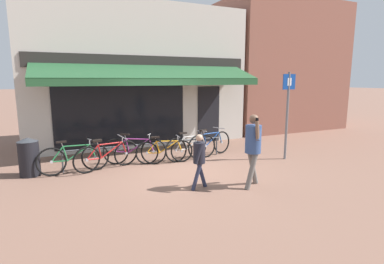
% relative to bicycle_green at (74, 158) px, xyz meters
% --- Properties ---
extents(ground_plane, '(160.00, 160.00, 0.00)m').
position_rel_bicycle_green_xyz_m(ground_plane, '(2.54, -0.89, -0.38)').
color(ground_plane, brown).
extents(shop_front, '(7.90, 4.42, 4.99)m').
position_rel_bicycle_green_xyz_m(shop_front, '(2.58, 3.57, 2.11)').
color(shop_front, beige).
rests_on(shop_front, ground_plane).
extents(neighbour_building, '(5.86, 4.00, 5.85)m').
position_rel_bicycle_green_xyz_m(neighbour_building, '(9.66, 4.09, 2.54)').
color(neighbour_building, '#8E5647').
rests_on(neighbour_building, ground_plane).
extents(bike_rack_rail, '(4.61, 0.04, 0.57)m').
position_rel_bicycle_green_xyz_m(bike_rack_rail, '(1.99, 0.15, 0.11)').
color(bike_rack_rail, '#47494F').
rests_on(bike_rack_rail, ground_plane).
extents(bicycle_green, '(1.77, 0.52, 0.87)m').
position_rel_bicycle_green_xyz_m(bicycle_green, '(0.00, 0.00, 0.00)').
color(bicycle_green, black).
rests_on(bicycle_green, ground_plane).
extents(bicycle_red, '(1.79, 0.64, 0.87)m').
position_rel_bicycle_green_xyz_m(bicycle_red, '(0.82, -0.07, 0.00)').
color(bicycle_red, black).
rests_on(bicycle_red, ground_plane).
extents(bicycle_purple, '(1.70, 0.86, 0.89)m').
position_rel_bicycle_green_xyz_m(bicycle_purple, '(1.60, 0.16, 0.01)').
color(bicycle_purple, black).
rests_on(bicycle_purple, ground_plane).
extents(bicycle_orange, '(1.63, 0.52, 0.79)m').
position_rel_bicycle_green_xyz_m(bicycle_orange, '(2.40, -0.10, -0.03)').
color(bicycle_orange, black).
rests_on(bicycle_orange, ground_plane).
extents(bicycle_silver, '(1.74, 0.54, 0.86)m').
position_rel_bicycle_green_xyz_m(bicycle_silver, '(3.25, -0.06, -0.00)').
color(bicycle_silver, black).
rests_on(bicycle_silver, ground_plane).
extents(bicycle_blue, '(1.72, 0.66, 0.86)m').
position_rel_bicycle_green_xyz_m(bicycle_blue, '(3.97, 0.10, 0.01)').
color(bicycle_blue, black).
rests_on(bicycle_blue, ground_plane).
extents(pedestrian_adult, '(0.54, 0.62, 1.63)m').
position_rel_bicycle_green_xyz_m(pedestrian_adult, '(3.55, -2.70, 0.61)').
color(pedestrian_adult, slate).
rests_on(pedestrian_adult, ground_plane).
extents(pedestrian_child, '(0.44, 0.38, 1.22)m').
position_rel_bicycle_green_xyz_m(pedestrian_child, '(2.42, -2.34, 0.35)').
color(pedestrian_child, '#282D47').
rests_on(pedestrian_child, ground_plane).
extents(litter_bin, '(0.49, 0.49, 0.96)m').
position_rel_bicycle_green_xyz_m(litter_bin, '(-1.01, 0.20, 0.10)').
color(litter_bin, black).
rests_on(litter_bin, ground_plane).
extents(parking_sign, '(0.44, 0.07, 2.57)m').
position_rel_bicycle_green_xyz_m(parking_sign, '(5.86, -1.17, 1.19)').
color(parking_sign, slate).
rests_on(parking_sign, ground_plane).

